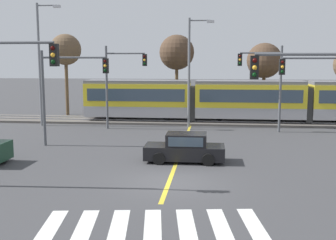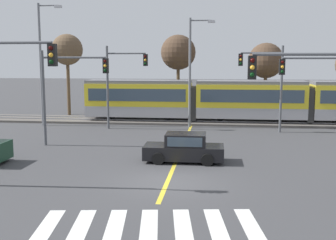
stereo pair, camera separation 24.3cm
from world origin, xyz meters
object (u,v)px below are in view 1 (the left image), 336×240
(light_rail_tram, at_px, (249,99))
(street_lamp_west, at_px, (41,58))
(traffic_light_far_right, at_px, (266,77))
(traffic_light_near_left, at_px, (1,86))
(traffic_light_near_right, at_px, (313,96))
(traffic_light_mid_right, at_px, (327,85))
(street_lamp_centre, at_px, (191,66))
(traffic_light_far_left, at_px, (120,76))
(bare_tree_west, at_px, (177,53))
(traffic_light_mid_left, at_px, (66,83))
(bare_tree_far_west, at_px, (66,50))
(sedan_crossing, at_px, (185,149))
(bare_tree_east, at_px, (264,61))

(light_rail_tram, height_order, street_lamp_west, street_lamp_west)
(traffic_light_far_right, distance_m, traffic_light_near_left, 19.75)
(traffic_light_near_right, bearing_deg, traffic_light_mid_right, 72.68)
(traffic_light_far_right, relative_size, traffic_light_near_left, 0.98)
(street_lamp_centre, bearing_deg, traffic_light_far_left, -164.99)
(street_lamp_centre, bearing_deg, street_lamp_west, -177.71)
(bare_tree_west, bearing_deg, street_lamp_centre, -77.08)
(street_lamp_centre, bearing_deg, traffic_light_mid_left, -131.17)
(traffic_light_near_left, height_order, bare_tree_far_west, bare_tree_far_west)
(bare_tree_west, bearing_deg, sedan_crossing, -83.54)
(traffic_light_mid_right, bearing_deg, traffic_light_near_right, -107.32)
(street_lamp_west, height_order, bare_tree_west, street_lamp_west)
(sedan_crossing, xyz_separation_m, bare_tree_west, (-2.24, 19.80, 5.33))
(street_lamp_centre, relative_size, bare_tree_west, 1.10)
(traffic_light_near_right, xyz_separation_m, traffic_light_near_left, (-12.47, -0.10, 0.29))
(light_rail_tram, distance_m, street_lamp_centre, 6.09)
(street_lamp_centre, relative_size, bare_tree_far_west, 1.10)
(street_lamp_west, bearing_deg, traffic_light_near_left, -72.37)
(traffic_light_near_right, xyz_separation_m, traffic_light_far_right, (0.03, 15.19, 0.15))
(traffic_light_mid_right, relative_size, street_lamp_west, 0.60)
(traffic_light_mid_right, distance_m, traffic_light_near_left, 17.29)
(light_rail_tram, distance_m, traffic_light_mid_left, 16.29)
(traffic_light_mid_right, xyz_separation_m, traffic_light_near_left, (-15.08, -8.47, 0.35))
(traffic_light_mid_left, height_order, bare_tree_east, bare_tree_east)
(street_lamp_centre, bearing_deg, traffic_light_near_left, -112.11)
(sedan_crossing, height_order, street_lamp_west, street_lamp_west)
(light_rail_tram, relative_size, bare_tree_east, 4.05)
(traffic_light_mid_left, bearing_deg, traffic_light_far_left, 75.07)
(bare_tree_far_west, bearing_deg, bare_tree_west, 11.32)
(sedan_crossing, distance_m, bare_tree_east, 20.00)
(street_lamp_west, bearing_deg, traffic_light_mid_left, -58.31)
(street_lamp_west, xyz_separation_m, street_lamp_centre, (12.06, 0.48, -0.63))
(sedan_crossing, distance_m, traffic_light_far_left, 12.11)
(traffic_light_near_right, relative_size, street_lamp_centre, 0.71)
(light_rail_tram, xyz_separation_m, street_lamp_west, (-16.83, -3.03, 3.43))
(traffic_light_near_right, distance_m, street_lamp_centre, 17.71)
(light_rail_tram, relative_size, sedan_crossing, 6.64)
(traffic_light_far_left, bearing_deg, street_lamp_centre, 15.01)
(traffic_light_far_right, relative_size, street_lamp_west, 0.65)
(traffic_light_far_left, xyz_separation_m, traffic_light_near_right, (11.04, -15.32, -0.15))
(bare_tree_far_west, distance_m, bare_tree_west, 10.72)
(traffic_light_near_right, xyz_separation_m, traffic_light_mid_right, (2.61, 8.37, -0.05))
(traffic_light_mid_right, bearing_deg, light_rail_tram, 107.50)
(traffic_light_near_left, height_order, street_lamp_west, street_lamp_west)
(street_lamp_west, xyz_separation_m, bare_tree_west, (10.16, 8.76, 0.56))
(traffic_light_near_left, bearing_deg, traffic_light_far_left, 84.70)
(sedan_crossing, relative_size, bare_tree_west, 0.54)
(traffic_light_far_left, bearing_deg, traffic_light_mid_left, -104.93)
(traffic_light_far_left, bearing_deg, bare_tree_west, 70.08)
(traffic_light_far_left, xyz_separation_m, bare_tree_west, (3.53, 9.73, 1.90))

